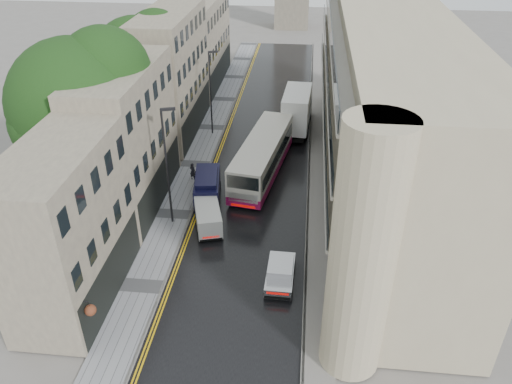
% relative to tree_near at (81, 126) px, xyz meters
% --- Properties ---
extents(road, '(9.00, 85.00, 0.02)m').
position_rel_tree_near_xyz_m(road, '(12.50, 7.50, -6.94)').
color(road, black).
rests_on(road, ground).
extents(left_sidewalk, '(2.70, 85.00, 0.12)m').
position_rel_tree_near_xyz_m(left_sidewalk, '(6.65, 7.50, -6.89)').
color(left_sidewalk, gray).
rests_on(left_sidewalk, ground).
extents(right_sidewalk, '(1.80, 85.00, 0.12)m').
position_rel_tree_near_xyz_m(right_sidewalk, '(17.90, 7.50, -6.89)').
color(right_sidewalk, slate).
rests_on(right_sidewalk, ground).
extents(old_shop_row, '(4.50, 56.00, 12.00)m').
position_rel_tree_near_xyz_m(old_shop_row, '(3.05, 10.00, -0.95)').
color(old_shop_row, gray).
rests_on(old_shop_row, ground).
extents(modern_block, '(8.00, 40.00, 14.00)m').
position_rel_tree_near_xyz_m(modern_block, '(22.80, 6.00, 0.05)').
color(modern_block, tan).
rests_on(modern_block, ground).
extents(tree_near, '(10.56, 10.56, 13.89)m').
position_rel_tree_near_xyz_m(tree_near, '(0.00, 0.00, 0.00)').
color(tree_near, black).
rests_on(tree_near, ground).
extents(tree_far, '(9.24, 9.24, 12.46)m').
position_rel_tree_near_xyz_m(tree_far, '(0.30, 13.00, -0.72)').
color(tree_far, black).
rests_on(tree_far, ground).
extents(cream_bus, '(4.72, 12.78, 3.41)m').
position_rel_tree_near_xyz_m(cream_bus, '(11.09, 3.20, -5.22)').
color(cream_bus, beige).
rests_on(cream_bus, road).
extents(white_lorry, '(3.04, 8.71, 4.51)m').
position_rel_tree_near_xyz_m(white_lorry, '(14.29, 14.34, -4.67)').
color(white_lorry, white).
rests_on(white_lorry, road).
extents(silver_hatchback, '(1.80, 3.96, 1.47)m').
position_rel_tree_near_xyz_m(silver_hatchback, '(14.58, -8.94, -6.19)').
color(silver_hatchback, '#ADADB1').
rests_on(silver_hatchback, road).
extents(white_van, '(2.83, 4.42, 1.85)m').
position_rel_tree_near_xyz_m(white_van, '(9.25, -3.70, -6.00)').
color(white_van, silver).
rests_on(white_van, road).
extents(navy_van, '(2.61, 5.10, 2.49)m').
position_rel_tree_near_xyz_m(navy_van, '(8.20, 0.01, -5.68)').
color(navy_van, black).
rests_on(navy_van, road).
extents(pedestrian, '(0.67, 0.55, 1.58)m').
position_rel_tree_near_xyz_m(pedestrian, '(6.99, 4.68, -6.04)').
color(pedestrian, black).
rests_on(pedestrian, left_sidewalk).
extents(lamp_post_near, '(1.05, 0.53, 9.17)m').
position_rel_tree_near_xyz_m(lamp_post_near, '(6.78, -1.81, -2.24)').
color(lamp_post_near, black).
rests_on(lamp_post_near, left_sidewalk).
extents(lamp_post_far, '(0.97, 0.52, 8.49)m').
position_rel_tree_near_xyz_m(lamp_post_far, '(6.95, 14.33, -2.58)').
color(lamp_post_far, black).
rests_on(lamp_post_far, left_sidewalk).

